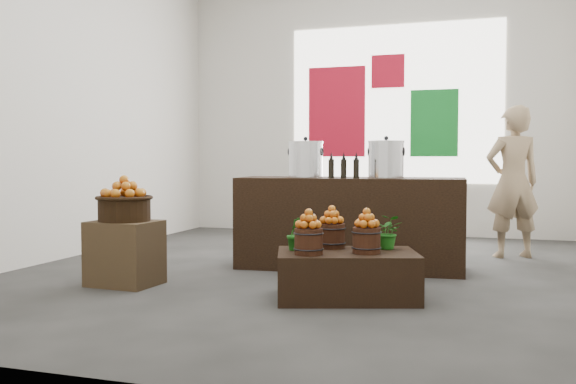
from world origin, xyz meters
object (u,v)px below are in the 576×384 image
(crate, at_px, (125,253))
(shopper, at_px, (513,182))
(display_table, at_px, (347,275))
(counter, at_px, (350,223))
(stock_pot_left, at_px, (306,160))
(stock_pot_center, at_px, (386,160))
(wicker_basket, at_px, (124,209))

(crate, height_order, shopper, shopper)
(display_table, bearing_deg, counter, 83.75)
(stock_pot_left, height_order, shopper, shopper)
(display_table, relative_size, counter, 0.48)
(counter, relative_size, stock_pot_left, 6.47)
(display_table, xyz_separation_m, shopper, (1.36, 2.80, 0.70))
(crate, distance_m, counter, 2.35)
(crate, height_order, stock_pot_center, stock_pot_center)
(wicker_basket, bearing_deg, stock_pot_center, 35.69)
(crate, relative_size, display_table, 0.52)
(wicker_basket, distance_m, stock_pot_left, 2.03)
(wicker_basket, height_order, stock_pot_left, stock_pot_left)
(counter, xyz_separation_m, stock_pot_center, (0.38, 0.03, 0.67))
(stock_pot_center, relative_size, shopper, 0.20)
(counter, bearing_deg, display_table, -82.49)
(crate, height_order, display_table, crate)
(display_table, bearing_deg, stock_pot_center, 69.29)
(crate, relative_size, wicker_basket, 1.25)
(crate, relative_size, counter, 0.25)
(display_table, height_order, counter, counter)
(display_table, xyz_separation_m, counter, (-0.30, 1.47, 0.29))
(crate, bearing_deg, shopper, 39.74)
(counter, xyz_separation_m, shopper, (1.66, 1.34, 0.41))
(counter, relative_size, shopper, 1.32)
(wicker_basket, bearing_deg, shopper, 39.74)
(stock_pot_left, bearing_deg, crate, -131.14)
(wicker_basket, xyz_separation_m, stock_pot_left, (1.30, 1.49, 0.45))
(crate, distance_m, display_table, 2.09)
(shopper, bearing_deg, wicker_basket, 15.72)
(crate, bearing_deg, counter, 40.51)
(counter, xyz_separation_m, stock_pot_left, (-0.48, -0.03, 0.67))
(display_table, xyz_separation_m, stock_pot_center, (0.07, 1.49, 0.95))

